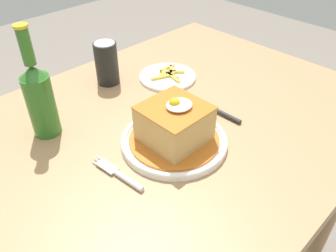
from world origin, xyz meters
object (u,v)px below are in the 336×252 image
object	(u,v)px
main_plate	(174,140)
side_plate_fries	(168,77)
fork	(122,176)
soda_can	(107,63)
knife	(221,113)
beer_bottle_green	(39,97)

from	to	relation	value
main_plate	side_plate_fries	xyz separation A→B (m)	(0.21, 0.23, -0.00)
fork	soda_can	world-z (taller)	soda_can
side_plate_fries	main_plate	bearing A→B (deg)	-131.93
fork	knife	size ratio (longest dim) A/B	0.86
beer_bottle_green	fork	bearing A→B (deg)	-83.37
main_plate	soda_can	size ratio (longest dim) A/B	1.98
fork	side_plate_fries	distance (m)	0.43
main_plate	knife	size ratio (longest dim) A/B	1.48
beer_bottle_green	side_plate_fries	size ratio (longest dim) A/B	1.56
main_plate	fork	world-z (taller)	main_plate
knife	main_plate	bearing A→B (deg)	179.05
side_plate_fries	soda_can	bearing A→B (deg)	143.02
fork	main_plate	bearing A→B (deg)	0.68
fork	knife	xyz separation A→B (m)	(0.32, -0.00, 0.00)
knife	soda_can	size ratio (longest dim) A/B	1.33
main_plate	side_plate_fries	bearing A→B (deg)	48.07
knife	soda_can	bearing A→B (deg)	107.01
side_plate_fries	knife	bearing A→B (deg)	-99.26
main_plate	side_plate_fries	size ratio (longest dim) A/B	1.44
beer_bottle_green	side_plate_fries	xyz separation A→B (m)	(0.39, -0.02, -0.09)
soda_can	beer_bottle_green	distance (m)	0.27
fork	soda_can	distance (m)	0.41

